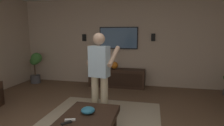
{
  "coord_description": "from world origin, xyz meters",
  "views": [
    {
      "loc": [
        -2.41,
        -0.9,
        1.64
      ],
      "look_at": [
        1.12,
        -0.13,
        1.05
      ],
      "focal_mm": 29.88,
      "sensor_mm": 36.0,
      "label": 1
    }
  ],
  "objects_px": {
    "remote_black": "(66,123)",
    "wall_speaker_left": "(153,37)",
    "remote_white": "(70,120)",
    "wall_speaker_right": "(84,38)",
    "vase_round": "(114,65)",
    "bowl": "(88,110)",
    "person_standing": "(100,71)",
    "tv": "(119,38)",
    "potted_plant_tall": "(36,64)",
    "coffee_table": "(89,122)",
    "media_console": "(117,78)"
  },
  "relations": [
    {
      "from": "bowl",
      "to": "media_console",
      "type": "bearing_deg",
      "value": 1.87
    },
    {
      "from": "person_standing",
      "to": "vase_round",
      "type": "xyz_separation_m",
      "value": [
        2.15,
        0.16,
        -0.27
      ]
    },
    {
      "from": "tv",
      "to": "wall_speaker_left",
      "type": "bearing_deg",
      "value": 90.72
    },
    {
      "from": "coffee_table",
      "to": "vase_round",
      "type": "bearing_deg",
      "value": 4.01
    },
    {
      "from": "potted_plant_tall",
      "to": "vase_round",
      "type": "relative_size",
      "value": 4.57
    },
    {
      "from": "tv",
      "to": "vase_round",
      "type": "relative_size",
      "value": 5.45
    },
    {
      "from": "wall_speaker_right",
      "to": "coffee_table",
      "type": "bearing_deg",
      "value": -158.56
    },
    {
      "from": "potted_plant_tall",
      "to": "remote_black",
      "type": "height_order",
      "value": "potted_plant_tall"
    },
    {
      "from": "remote_white",
      "to": "wall_speaker_right",
      "type": "xyz_separation_m",
      "value": [
        3.42,
        1.06,
        1.07
      ]
    },
    {
      "from": "wall_speaker_left",
      "to": "wall_speaker_right",
      "type": "xyz_separation_m",
      "value": [
        0.0,
        2.18,
        -0.02
      ]
    },
    {
      "from": "person_standing",
      "to": "remote_white",
      "type": "height_order",
      "value": "person_standing"
    },
    {
      "from": "person_standing",
      "to": "wall_speaker_right",
      "type": "xyz_separation_m",
      "value": [
        2.4,
        1.21,
        0.55
      ]
    },
    {
      "from": "remote_black",
      "to": "wall_speaker_left",
      "type": "height_order",
      "value": "wall_speaker_left"
    },
    {
      "from": "media_console",
      "to": "remote_black",
      "type": "relative_size",
      "value": 11.33
    },
    {
      "from": "remote_white",
      "to": "wall_speaker_left",
      "type": "distance_m",
      "value": 3.77
    },
    {
      "from": "vase_round",
      "to": "coffee_table",
      "type": "bearing_deg",
      "value": -175.99
    },
    {
      "from": "potted_plant_tall",
      "to": "wall_speaker_left",
      "type": "bearing_deg",
      "value": -83.35
    },
    {
      "from": "vase_round",
      "to": "tv",
      "type": "bearing_deg",
      "value": -19.0
    },
    {
      "from": "remote_white",
      "to": "remote_black",
      "type": "height_order",
      "value": "same"
    },
    {
      "from": "person_standing",
      "to": "media_console",
      "type": "bearing_deg",
      "value": 13.02
    },
    {
      "from": "coffee_table",
      "to": "media_console",
      "type": "bearing_deg",
      "value": 2.44
    },
    {
      "from": "remote_black",
      "to": "vase_round",
      "type": "height_order",
      "value": "vase_round"
    },
    {
      "from": "coffee_table",
      "to": "potted_plant_tall",
      "type": "bearing_deg",
      "value": 45.27
    },
    {
      "from": "person_standing",
      "to": "bowl",
      "type": "distance_m",
      "value": 0.88
    },
    {
      "from": "person_standing",
      "to": "remote_white",
      "type": "relative_size",
      "value": 10.93
    },
    {
      "from": "media_console",
      "to": "wall_speaker_left",
      "type": "distance_m",
      "value": 1.64
    },
    {
      "from": "coffee_table",
      "to": "wall_speaker_right",
      "type": "xyz_separation_m",
      "value": [
        3.2,
        1.26,
        1.19
      ]
    },
    {
      "from": "person_standing",
      "to": "bowl",
      "type": "bearing_deg",
      "value": -167.95
    },
    {
      "from": "wall_speaker_left",
      "to": "coffee_table",
      "type": "bearing_deg",
      "value": 163.88
    },
    {
      "from": "coffee_table",
      "to": "potted_plant_tall",
      "type": "height_order",
      "value": "potted_plant_tall"
    },
    {
      "from": "vase_round",
      "to": "remote_white",
      "type": "bearing_deg",
      "value": -179.85
    },
    {
      "from": "media_console",
      "to": "wall_speaker_right",
      "type": "bearing_deg",
      "value": -102.67
    },
    {
      "from": "remote_black",
      "to": "wall_speaker_right",
      "type": "xyz_separation_m",
      "value": [
        3.52,
        1.05,
        1.07
      ]
    },
    {
      "from": "bowl",
      "to": "vase_round",
      "type": "xyz_separation_m",
      "value": [
        2.89,
        0.17,
        0.21
      ]
    },
    {
      "from": "media_console",
      "to": "bowl",
      "type": "distance_m",
      "value": 2.89
    },
    {
      "from": "wall_speaker_left",
      "to": "wall_speaker_right",
      "type": "bearing_deg",
      "value": 90.0
    },
    {
      "from": "bowl",
      "to": "remote_black",
      "type": "distance_m",
      "value": 0.43
    },
    {
      "from": "person_standing",
      "to": "vase_round",
      "type": "height_order",
      "value": "person_standing"
    },
    {
      "from": "bowl",
      "to": "vase_round",
      "type": "height_order",
      "value": "vase_round"
    },
    {
      "from": "vase_round",
      "to": "wall_speaker_left",
      "type": "bearing_deg",
      "value": -77.63
    },
    {
      "from": "coffee_table",
      "to": "vase_round",
      "type": "relative_size",
      "value": 4.55
    },
    {
      "from": "media_console",
      "to": "bowl",
      "type": "bearing_deg",
      "value": 1.87
    },
    {
      "from": "tv",
      "to": "person_standing",
      "type": "height_order",
      "value": "tv"
    },
    {
      "from": "tv",
      "to": "remote_white",
      "type": "xyz_separation_m",
      "value": [
        -3.41,
        0.07,
        -1.07
      ]
    },
    {
      "from": "tv",
      "to": "person_standing",
      "type": "distance_m",
      "value": 2.45
    },
    {
      "from": "person_standing",
      "to": "remote_black",
      "type": "height_order",
      "value": "person_standing"
    },
    {
      "from": "person_standing",
      "to": "wall_speaker_left",
      "type": "xyz_separation_m",
      "value": [
        2.4,
        -0.97,
        0.58
      ]
    },
    {
      "from": "potted_plant_tall",
      "to": "remote_black",
      "type": "bearing_deg",
      "value": -140.1
    },
    {
      "from": "remote_black",
      "to": "vase_round",
      "type": "xyz_separation_m",
      "value": [
        3.27,
        -0.0,
        0.25
      ]
    },
    {
      "from": "potted_plant_tall",
      "to": "wall_speaker_right",
      "type": "height_order",
      "value": "wall_speaker_right"
    }
  ]
}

